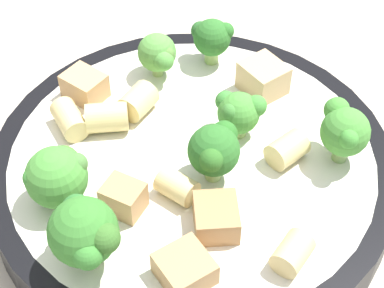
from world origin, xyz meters
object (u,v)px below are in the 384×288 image
Objects in this scene: chicken_chunk_1 at (124,198)px; rigatoni_1 at (292,253)px; rigatoni_0 at (70,120)px; broccoli_floret_2 at (344,131)px; broccoli_floret_0 at (212,37)px; broccoli_floret_5 at (57,175)px; broccoli_floret_3 at (158,54)px; chicken_chunk_3 at (263,78)px; rigatoni_5 at (138,101)px; rigatoni_3 at (107,117)px; chicken_chunk_2 at (216,217)px; pasta_bowl at (192,170)px; chicken_chunk_0 at (185,269)px; broccoli_floret_6 at (239,112)px; rigatoni_4 at (287,150)px; rigatoni_2 at (177,187)px; chicken_chunk_4 at (85,86)px; broccoli_floret_4 at (215,149)px; broccoli_floret_1 at (85,233)px.

rigatoni_1 is at bearing 151.29° from chicken_chunk_1.
broccoli_floret_2 is at bearing 164.37° from rigatoni_0.
broccoli_floret_5 reaches higher than broccoli_floret_0.
broccoli_floret_3 is at bearing -142.99° from rigatoni_0.
rigatoni_1 is 0.13m from chicken_chunk_3.
rigatoni_5 is (0.07, -0.12, 0.00)m from rigatoni_1.
rigatoni_3 reaches higher than chicken_chunk_2.
rigatoni_5 is at bearing -55.33° from pasta_bowl.
chicken_chunk_0 is (-0.03, 0.11, -0.00)m from rigatoni_3.
broccoli_floret_3 is at bearing -19.37° from chicken_chunk_3.
broccoli_floret_0 is at bearing -105.53° from pasta_bowl.
broccoli_floret_0 is 0.07m from broccoli_floret_6.
chicken_chunk_2 is (0.03, -0.03, 0.00)m from rigatoni_1.
broccoli_floret_5 reaches higher than rigatoni_4.
pasta_bowl is 0.04m from rigatoni_2.
rigatoni_4 is at bearing -100.70° from rigatoni_1.
broccoli_floret_3 is 1.23× the size of chicken_chunk_4.
pasta_bowl is at bearing -163.11° from broccoli_floret_5.
broccoli_floret_4 is 1.65× the size of rigatoni_4.
broccoli_floret_1 is 1.41× the size of broccoli_floret_3.
broccoli_floret_0 is at bearing -139.68° from rigatoni_5.
rigatoni_4 is at bearing 133.91° from broccoli_floret_6.
pasta_bowl is at bearing -83.16° from chicken_chunk_2.
rigatoni_0 is 0.99× the size of chicken_chunk_3.
broccoli_floret_5 is at bearing -19.87° from chicken_chunk_2.
rigatoni_5 is (0.03, -0.04, 0.02)m from pasta_bowl.
rigatoni_0 is 0.15m from rigatoni_1.
rigatoni_5 is at bearing -69.54° from chicken_chunk_2.
pasta_bowl is 10.95× the size of rigatoni_5.
broccoli_floret_5 is at bearing 20.23° from broccoli_floret_6.
broccoli_floret_2 is 0.13m from chicken_chunk_1.
broccoli_floret_6 is 0.04m from chicken_chunk_3.
chicken_chunk_2 is at bearing 66.20° from chicken_chunk_3.
broccoli_floret_2 is at bearing -152.81° from chicken_chunk_2.
rigatoni_5 is (-0.05, -0.06, -0.01)m from broccoli_floret_5.
rigatoni_4 is (-0.02, 0.02, -0.01)m from broccoli_floret_6.
broccoli_floret_6 is 0.07m from chicken_chunk_2.
rigatoni_0 reaches higher than pasta_bowl.
broccoli_floret_3 is 0.09m from broccoli_floret_4.
pasta_bowl is 0.06m from chicken_chunk_1.
rigatoni_4 is at bearing 91.52° from chicken_chunk_3.
broccoli_floret_2 reaches higher than rigatoni_2.
broccoli_floret_5 is (0.08, 0.01, -0.00)m from broccoli_floret_4.
rigatoni_5 reaches higher than pasta_bowl.
broccoli_floret_3 is at bearing -70.80° from rigatoni_1.
chicken_chunk_2 is at bearing 127.37° from rigatoni_2.
rigatoni_0 is 1.04× the size of chicken_chunk_4.
broccoli_floret_1 reaches higher than chicken_chunk_0.
broccoli_floret_2 is 0.13m from broccoli_floret_3.
broccoli_floret_0 is at bearing -49.86° from chicken_chunk_3.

